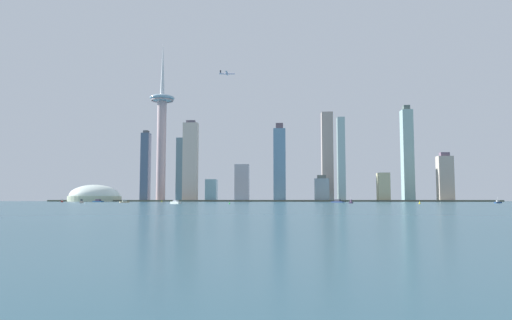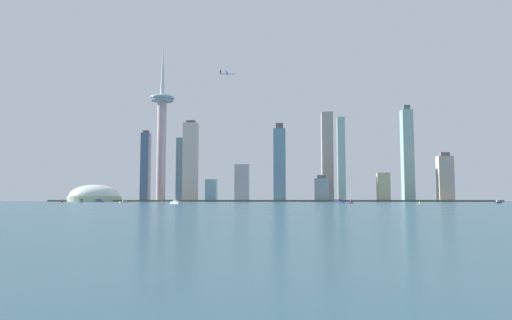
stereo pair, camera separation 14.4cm
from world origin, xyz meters
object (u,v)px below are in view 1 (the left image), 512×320
at_px(stadium_dome, 95,197).
at_px(skyscraper_1, 146,167).
at_px(skyscraper_3, 190,162).
at_px(boat_5, 82,201).
at_px(skyscraper_4, 445,178).
at_px(boat_3, 498,202).
at_px(observation_tower, 162,126).
at_px(skyscraper_8, 341,159).
at_px(skyscraper_6, 327,157).
at_px(channel_buoy_0, 229,203).
at_px(skyscraper_7, 211,190).
at_px(boat_1, 62,201).
at_px(boat_6, 176,202).
at_px(skyscraper_9, 242,183).
at_px(boat_0, 98,201).
at_px(boat_2, 351,202).
at_px(skyscraper_2, 280,164).
at_px(channel_buoy_2, 420,202).
at_px(skyscraper_10, 407,155).
at_px(skyscraper_0, 322,189).
at_px(skyscraper_11, 183,170).
at_px(channel_buoy_1, 162,201).
at_px(airplane, 227,74).
at_px(boat_7, 338,201).
at_px(skyscraper_5, 383,187).

xyz_separation_m(stadium_dome, skyscraper_1, (94.80, 3.06, 56.11)).
xyz_separation_m(skyscraper_3, boat_5, (-70.28, -302.25, -73.20)).
height_order(skyscraper_4, boat_3, skyscraper_4).
bearing_deg(observation_tower, skyscraper_8, -5.50).
xyz_separation_m(skyscraper_6, channel_buoy_0, (-135.39, -445.07, -86.32)).
distance_m(skyscraper_7, boat_1, 326.09).
bearing_deg(boat_5, boat_6, 39.33).
relative_size(skyscraper_9, boat_0, 3.88).
bearing_deg(boat_2, boat_3, 66.79).
bearing_deg(skyscraper_9, skyscraper_2, -10.73).
relative_size(boat_6, channel_buoy_2, 4.31).
distance_m(boat_1, channel_buoy_2, 499.04).
bearing_deg(skyscraper_10, skyscraper_0, -167.94).
distance_m(skyscraper_11, channel_buoy_1, 214.69).
bearing_deg(airplane, channel_buoy_0, -85.07).
bearing_deg(airplane, channel_buoy_1, -148.80).
bearing_deg(boat_2, skyscraper_1, -161.33).
relative_size(skyscraper_4, boat_6, 7.12).
height_order(skyscraper_3, boat_0, skyscraper_3).
height_order(skyscraper_9, skyscraper_10, skyscraper_10).
distance_m(skyscraper_1, boat_6, 427.04).
relative_size(boat_0, boat_7, 1.03).
bearing_deg(boat_5, skyscraper_11, 158.38).
bearing_deg(skyscraper_0, observation_tower, -179.89).
relative_size(boat_5, channel_buoy_1, 4.10).
relative_size(skyscraper_2, skyscraper_6, 0.86).
distance_m(skyscraper_10, boat_6, 578.04).
distance_m(skyscraper_8, channel_buoy_1, 327.35).
bearing_deg(boat_1, boat_7, -107.73).
bearing_deg(boat_1, boat_5, -160.13).
relative_size(skyscraper_2, airplane, 5.28).
bearing_deg(skyscraper_4, channel_buoy_0, -130.73).
bearing_deg(channel_buoy_0, skyscraper_10, 57.08).
relative_size(skyscraper_2, channel_buoy_2, 51.54).
relative_size(skyscraper_3, skyscraper_8, 1.00).
height_order(skyscraper_4, skyscraper_10, skyscraper_10).
height_order(stadium_dome, boat_3, stadium_dome).
bearing_deg(boat_2, boat_1, -135.94).
relative_size(skyscraper_11, channel_buoy_2, 53.31).
xyz_separation_m(skyscraper_6, boat_0, (-379.51, -188.72, -85.73)).
distance_m(skyscraper_2, channel_buoy_0, 430.12).
height_order(skyscraper_0, skyscraper_5, skyscraper_5).
bearing_deg(skyscraper_5, skyscraper_7, 164.46).
height_order(skyscraper_4, boat_6, skyscraper_4).
bearing_deg(skyscraper_4, stadium_dome, -178.29).
xyz_separation_m(boat_2, boat_7, (-2.34, 121.65, 0.04)).
relative_size(skyscraper_7, skyscraper_8, 0.29).
height_order(boat_1, boat_3, boat_3).
bearing_deg(channel_buoy_2, channel_buoy_1, 142.97).
xyz_separation_m(boat_3, channel_buoy_1, (-438.79, 183.23, 0.16)).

